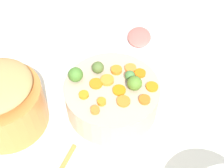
{
  "coord_description": "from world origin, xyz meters",
  "views": [
    {
      "loc": [
        0.32,
        -0.46,
        0.76
      ],
      "look_at": [
        0.02,
        -0.02,
        0.13
      ],
      "focal_mm": 46.9,
      "sensor_mm": 36.0,
      "label": 1
    }
  ],
  "objects": [
    {
      "name": "ham_plate",
      "position": [
        -0.06,
        0.3,
        0.03
      ],
      "size": [
        0.22,
        0.22,
        0.01
      ],
      "primitive_type": "cylinder",
      "color": "white",
      "rests_on": "tabletop"
    },
    {
      "name": "carrot_slice_10",
      "position": [
        0.03,
        0.06,
        0.13
      ],
      "size": [
        0.05,
        0.05,
        0.01
      ],
      "primitive_type": "cylinder",
      "rotation": [
        0.0,
        0.0,
        5.13
      ],
      "color": "orange",
      "rests_on": "serving_bowl_carrots"
    },
    {
      "name": "brussels_sprout_3",
      "position": [
        0.08,
        0.01,
        0.14
      ],
      "size": [
        0.04,
        0.04,
        0.04
      ],
      "primitive_type": "sphere",
      "color": "#53822C",
      "rests_on": "serving_bowl_carrots"
    },
    {
      "name": "serving_bowl_carrots",
      "position": [
        0.02,
        -0.02,
        0.07
      ],
      "size": [
        0.28,
        0.28,
        0.1
      ],
      "primitive_type": "cylinder",
      "color": "#BDA98E",
      "rests_on": "tabletop"
    },
    {
      "name": "carrot_slice_5",
      "position": [
        0.05,
        -0.03,
        0.12
      ],
      "size": [
        0.04,
        0.04,
        0.01
      ],
      "primitive_type": "cylinder",
      "rotation": [
        0.0,
        0.0,
        3.02
      ],
      "color": "orange",
      "rests_on": "serving_bowl_carrots"
    },
    {
      "name": "tabletop",
      "position": [
        0.0,
        0.0,
        0.01
      ],
      "size": [
        2.4,
        2.4,
        0.02
      ],
      "primitive_type": "cube",
      "color": "white",
      "rests_on": "ground"
    },
    {
      "name": "metal_pot",
      "position": [
        -0.2,
        -0.24,
        0.09
      ],
      "size": [
        0.23,
        0.23,
        0.14
      ],
      "primitive_type": "cylinder",
      "color": "#D3803C",
      "rests_on": "tabletop"
    },
    {
      "name": "brussels_sprout_2",
      "position": [
        -0.04,
        0.0,
        0.14
      ],
      "size": [
        0.04,
        0.04,
        0.04
      ],
      "primitive_type": "sphere",
      "color": "#506C31",
      "rests_on": "serving_bowl_carrots"
    },
    {
      "name": "brussels_sprout_1",
      "position": [
        0.05,
        0.03,
        0.14
      ],
      "size": [
        0.03,
        0.03,
        0.03
      ],
      "primitive_type": "sphere",
      "color": "#477F3E",
      "rests_on": "serving_bowl_carrots"
    },
    {
      "name": "carrot_slice_8",
      "position": [
        0.12,
        0.04,
        0.12
      ],
      "size": [
        0.05,
        0.05,
        0.01
      ],
      "primitive_type": "cylinder",
      "rotation": [
        0.0,
        0.0,
        3.88
      ],
      "color": "orange",
      "rests_on": "serving_bowl_carrots"
    },
    {
      "name": "carrot_slice_0",
      "position": [
        0.03,
        -0.09,
        0.13
      ],
      "size": [
        0.03,
        0.03,
        0.01
      ],
      "primitive_type": "cylinder",
      "rotation": [
        0.0,
        0.0,
        2.43
      ],
      "color": "orange",
      "rests_on": "serving_bowl_carrots"
    },
    {
      "name": "carrot_slice_7",
      "position": [
        0.06,
        0.06,
        0.13
      ],
      "size": [
        0.04,
        0.04,
        0.01
      ],
      "primitive_type": "cylinder",
      "rotation": [
        0.0,
        0.0,
        5.99
      ],
      "color": "orange",
      "rests_on": "serving_bowl_carrots"
    },
    {
      "name": "carrot_slice_6",
      "position": [
        0.12,
        -0.02,
        0.13
      ],
      "size": [
        0.04,
        0.04,
        0.01
      ],
      "primitive_type": "cylinder",
      "rotation": [
        0.0,
        0.0,
        0.4
      ],
      "color": "orange",
      "rests_on": "serving_bowl_carrots"
    },
    {
      "name": "carrot_slice_3",
      "position": [
        -0.02,
        -0.1,
        0.13
      ],
      "size": [
        0.03,
        0.03,
        0.01
      ],
      "primitive_type": "cylinder",
      "rotation": [
        0.0,
        0.0,
        4.73
      ],
      "color": "orange",
      "rests_on": "serving_bowl_carrots"
    },
    {
      "name": "carrot_slice_11",
      "position": [
        -0.02,
        -0.04,
        0.12
      ],
      "size": [
        0.05,
        0.05,
        0.01
      ],
      "primitive_type": "cylinder",
      "rotation": [
        0.0,
        0.0,
        5.61
      ],
      "color": "orange",
      "rests_on": "serving_bowl_carrots"
    },
    {
      "name": "carrot_slice_4",
      "position": [
        0.08,
        -0.05,
        0.13
      ],
      "size": [
        0.05,
        0.05,
        0.01
      ],
      "primitive_type": "cylinder",
      "rotation": [
        0.0,
        0.0,
        4.26
      ],
      "color": "orange",
      "rests_on": "serving_bowl_carrots"
    },
    {
      "name": "brussels_sprout_0",
      "position": [
        -0.08,
        -0.06,
        0.14
      ],
      "size": [
        0.04,
        0.04,
        0.04
      ],
      "primitive_type": "sphere",
      "color": "#48802F",
      "rests_on": "serving_bowl_carrots"
    },
    {
      "name": "carrot_slice_9",
      "position": [
        0.03,
        -0.12,
        0.13
      ],
      "size": [
        0.03,
        0.03,
        0.01
      ],
      "primitive_type": "cylinder",
      "rotation": [
        0.0,
        0.0,
        6.08
      ],
      "color": "orange",
      "rests_on": "serving_bowl_carrots"
    },
    {
      "name": "ham_slice_main",
      "position": [
        -0.07,
        0.29,
        0.04
      ],
      "size": [
        0.13,
        0.14,
        0.02
      ],
      "primitive_type": "ellipsoid",
      "rotation": [
        0.0,
        0.0,
        5.2
      ],
      "color": "#CC6A62",
      "rests_on": "ham_plate"
    },
    {
      "name": "carrot_slice_2",
      "position": [
        -0.0,
        0.03,
        0.13
      ],
      "size": [
        0.04,
        0.04,
        0.01
      ],
      "primitive_type": "cylinder",
      "rotation": [
        0.0,
        0.0,
        0.14
      ],
      "color": "orange",
      "rests_on": "serving_bowl_carrots"
    },
    {
      "name": "carrot_slice_1",
      "position": [
        -0.0,
        -0.02,
        0.13
      ],
      "size": [
        0.05,
        0.05,
        0.01
      ],
      "primitive_type": "cylinder",
      "rotation": [
        0.0,
        0.0,
        5.67
      ],
      "color": "orange",
      "rests_on": "serving_bowl_carrots"
    }
  ]
}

